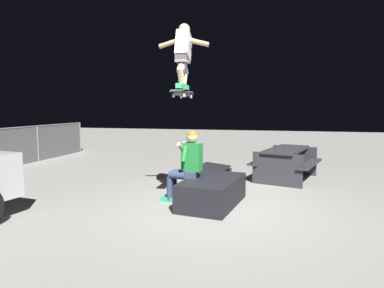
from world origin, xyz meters
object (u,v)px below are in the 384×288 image
Objects in this scene: person_sitting_on_ledge at (187,163)px; kicker_ramp at (204,174)px; skater_airborne at (183,53)px; picnic_table_back at (286,159)px; ledge_box_main at (212,192)px; skateboard at (183,93)px.

person_sitting_on_ledge is 0.93× the size of kicker_ramp.
kicker_ramp is (2.38, 0.11, -2.58)m from skater_airborne.
ledge_box_main is at bearing 151.69° from picnic_table_back.
ledge_box_main is 1.79m from skateboard.
skater_airborne reaches higher than skateboard.
person_sitting_on_ledge is 1.27× the size of skateboard.
skater_airborne reaches higher than person_sitting_on_ledge.
skater_airborne reaches higher than ledge_box_main.
ledge_box_main is at bearing -165.03° from kicker_ramp.
picnic_table_back is (2.58, -1.85, -1.45)m from skateboard.
skater_airborne is at bearing -177.31° from kicker_ramp.
person_sitting_on_ledge is at bearing -18.11° from skateboard.
skateboard is at bearing -177.36° from skater_airborne.
skateboard reaches higher than kicker_ramp.
kicker_ramp is at bearing 2.69° from skateboard.
skater_airborne is (0.06, 0.00, 0.69)m from skateboard.
kicker_ramp is 0.69× the size of picnic_table_back.
kicker_ramp is at bearing 2.69° from skater_airborne.
skateboard is 0.51× the size of picnic_table_back.
skateboard is at bearing 161.89° from person_sitting_on_ledge.
picnic_table_back is (0.15, -1.96, 0.44)m from kicker_ramp.
skater_airborne reaches higher than kicker_ramp.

